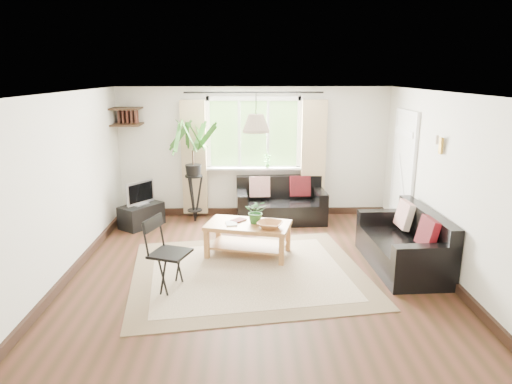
{
  "coord_description": "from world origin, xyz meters",
  "views": [
    {
      "loc": [
        -0.11,
        -5.67,
        2.64
      ],
      "look_at": [
        0.0,
        0.4,
        1.05
      ],
      "focal_mm": 32.0,
      "sensor_mm": 36.0,
      "label": 1
    }
  ],
  "objects_px": {
    "sofa_right": "(402,241)",
    "coffee_table": "(248,239)",
    "folding_chair": "(170,255)",
    "tv_stand": "(142,215)",
    "palm_stand": "(193,171)",
    "sofa_back": "(281,201)"
  },
  "relations": [
    {
      "from": "sofa_right",
      "to": "coffee_table",
      "type": "relative_size",
      "value": 1.36
    },
    {
      "from": "coffee_table",
      "to": "folding_chair",
      "type": "distance_m",
      "value": 1.48
    },
    {
      "from": "tv_stand",
      "to": "palm_stand",
      "type": "relative_size",
      "value": 0.4
    },
    {
      "from": "sofa_right",
      "to": "folding_chair",
      "type": "distance_m",
      "value": 3.17
    },
    {
      "from": "palm_stand",
      "to": "folding_chair",
      "type": "height_order",
      "value": "palm_stand"
    },
    {
      "from": "tv_stand",
      "to": "sofa_back",
      "type": "bearing_deg",
      "value": -47.27
    },
    {
      "from": "sofa_back",
      "to": "tv_stand",
      "type": "bearing_deg",
      "value": -177.22
    },
    {
      "from": "sofa_right",
      "to": "palm_stand",
      "type": "height_order",
      "value": "palm_stand"
    },
    {
      "from": "sofa_right",
      "to": "tv_stand",
      "type": "height_order",
      "value": "sofa_right"
    },
    {
      "from": "coffee_table",
      "to": "tv_stand",
      "type": "relative_size",
      "value": 1.63
    },
    {
      "from": "palm_stand",
      "to": "folding_chair",
      "type": "bearing_deg",
      "value": -89.83
    },
    {
      "from": "palm_stand",
      "to": "tv_stand",
      "type": "bearing_deg",
      "value": -162.99
    },
    {
      "from": "sofa_right",
      "to": "sofa_back",
      "type": "bearing_deg",
      "value": -146.25
    },
    {
      "from": "sofa_right",
      "to": "tv_stand",
      "type": "bearing_deg",
      "value": -117.38
    },
    {
      "from": "tv_stand",
      "to": "palm_stand",
      "type": "height_order",
      "value": "palm_stand"
    },
    {
      "from": "sofa_back",
      "to": "coffee_table",
      "type": "relative_size",
      "value": 1.32
    },
    {
      "from": "sofa_back",
      "to": "folding_chair",
      "type": "distance_m",
      "value": 3.11
    },
    {
      "from": "sofa_right",
      "to": "tv_stand",
      "type": "relative_size",
      "value": 2.23
    },
    {
      "from": "tv_stand",
      "to": "palm_stand",
      "type": "xyz_separation_m",
      "value": [
        0.91,
        0.28,
        0.73
      ]
    },
    {
      "from": "tv_stand",
      "to": "folding_chair",
      "type": "height_order",
      "value": "folding_chair"
    },
    {
      "from": "coffee_table",
      "to": "palm_stand",
      "type": "height_order",
      "value": "palm_stand"
    },
    {
      "from": "sofa_back",
      "to": "palm_stand",
      "type": "xyz_separation_m",
      "value": [
        -1.57,
        0.04,
        0.56
      ]
    }
  ]
}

